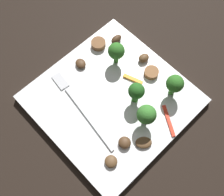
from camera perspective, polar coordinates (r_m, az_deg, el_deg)
name	(u,v)px	position (r m, az deg, el deg)	size (l,w,h in m)	color
ground_plane	(112,101)	(0.53, 0.00, -0.71)	(1.40, 1.40, 0.00)	black
plate	(112,100)	(0.52, 0.00, -0.36)	(0.26, 0.26, 0.02)	white
fork	(78,104)	(0.51, -7.06, -1.23)	(0.18, 0.04, 0.00)	silver
broccoli_floret_0	(116,51)	(0.52, 0.89, 9.52)	(0.03, 0.03, 0.05)	#347525
broccoli_floret_1	(136,92)	(0.48, 4.99, 1.29)	(0.03, 0.03, 0.05)	#296420
broccoli_floret_2	(147,115)	(0.46, 7.08, -3.42)	(0.03, 0.03, 0.05)	#408630
broccoli_floret_3	(175,84)	(0.50, 12.72, 2.79)	(0.03, 0.03, 0.05)	#347525
sausage_slice_0	(151,73)	(0.53, 8.06, 5.17)	(0.03, 0.03, 0.01)	brown
sausage_slice_1	(98,44)	(0.56, -2.80, 11.01)	(0.03, 0.03, 0.01)	brown
mushroom_0	(144,58)	(0.55, 6.52, 8.13)	(0.02, 0.02, 0.01)	brown
mushroom_1	(111,161)	(0.47, -0.21, -12.86)	(0.02, 0.02, 0.01)	brown
mushroom_2	(116,39)	(0.57, 0.90, 11.95)	(0.02, 0.01, 0.01)	#422B19
mushroom_3	(144,143)	(0.48, 6.49, -9.06)	(0.03, 0.02, 0.01)	brown
mushroom_4	(81,64)	(0.54, -6.44, 7.01)	(0.02, 0.02, 0.01)	#4C331E
mushroom_5	(125,143)	(0.48, 2.59, -9.12)	(0.02, 0.02, 0.01)	#4C331E
pepper_strip_0	(169,121)	(0.50, 11.52, -4.57)	(0.06, 0.01, 0.00)	red
pepper_strip_1	(132,79)	(0.53, 4.19, 3.95)	(0.04, 0.01, 0.00)	orange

